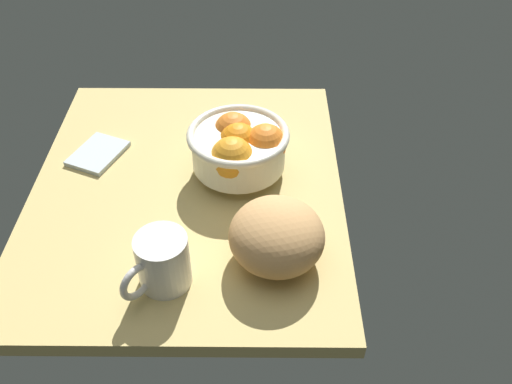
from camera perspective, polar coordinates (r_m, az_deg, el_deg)
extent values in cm
cube|color=tan|center=(112.42, -7.10, 0.07)|extent=(73.49, 61.90, 3.00)
cylinder|color=silver|center=(113.17, -1.77, 2.54)|extent=(8.66, 8.66, 2.25)
cylinder|color=silver|center=(110.18, -1.82, 4.44)|extent=(18.69, 18.69, 7.28)
torus|color=silver|center=(107.99, -1.86, 5.97)|extent=(20.29, 20.29, 1.60)
sphere|color=orange|center=(111.91, -2.36, 6.25)|extent=(8.13, 8.13, 8.13)
sphere|color=orange|center=(104.91, -2.50, 3.47)|extent=(8.60, 8.60, 8.60)
sphere|color=orange|center=(108.45, 1.00, 4.96)|extent=(8.32, 8.32, 8.32)
sphere|color=orange|center=(109.12, -1.84, 5.17)|extent=(7.92, 7.92, 7.92)
ellipsoid|color=tan|center=(93.05, 2.16, -4.58)|extent=(20.39, 20.17, 11.21)
cube|color=#B2BEC4|center=(122.57, -16.07, 3.87)|extent=(14.29, 12.81, 1.00)
cylinder|color=silver|center=(91.45, -9.58, -7.06)|extent=(8.75, 8.75, 9.87)
torus|color=silver|center=(89.44, -12.21, -9.08)|extent=(5.96, 5.20, 6.73)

